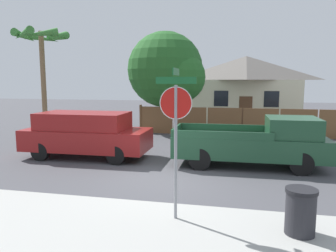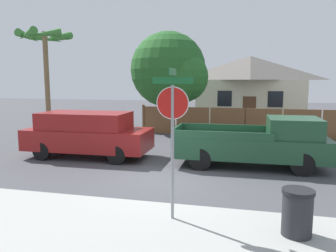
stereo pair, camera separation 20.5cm
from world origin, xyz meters
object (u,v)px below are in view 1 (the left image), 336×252
object	(u,v)px
palm_tree	(42,45)
orange_pickup	(256,142)
house	(245,87)
trash_bin	(300,211)
stop_sign	(176,119)
oak_tree	(168,71)
red_suv	(86,133)

from	to	relation	value
palm_tree	orange_pickup	distance (m)	13.14
house	trash_bin	distance (m)	19.92
palm_tree	orange_pickup	size ratio (longest dim) A/B	1.09
stop_sign	trash_bin	bearing A→B (deg)	-6.85
house	orange_pickup	distance (m)	14.59
stop_sign	orange_pickup	bearing A→B (deg)	66.76
oak_tree	stop_sign	bearing A→B (deg)	-77.10
house	orange_pickup	world-z (taller)	house
house	orange_pickup	size ratio (longest dim) A/B	1.52
red_suv	orange_pickup	world-z (taller)	red_suv
house	trash_bin	xyz separation A→B (m)	(0.81, -19.80, -2.10)
orange_pickup	stop_sign	distance (m)	5.62
oak_tree	palm_tree	bearing A→B (deg)	-157.59
orange_pickup	house	bearing A→B (deg)	89.92
red_suv	stop_sign	xyz separation A→B (m)	(4.65, -5.07, 1.29)
red_suv	trash_bin	xyz separation A→B (m)	(7.26, -5.30, -0.50)
trash_bin	stop_sign	bearing A→B (deg)	175.04
house	palm_tree	bearing A→B (deg)	-139.30
stop_sign	red_suv	bearing A→B (deg)	130.64
orange_pickup	trash_bin	size ratio (longest dim) A/B	5.68
palm_tree	oak_tree	bearing A→B (deg)	22.41
red_suv	stop_sign	world-z (taller)	stop_sign
oak_tree	palm_tree	distance (m)	7.33
stop_sign	trash_bin	xyz separation A→B (m)	(2.61, -0.23, -1.79)
oak_tree	orange_pickup	distance (m)	9.35
house	oak_tree	bearing A→B (deg)	-123.75
red_suv	trash_bin	world-z (taller)	red_suv
oak_tree	palm_tree	size ratio (longest dim) A/B	1.02
house	stop_sign	bearing A→B (deg)	-95.25
orange_pickup	stop_sign	world-z (taller)	stop_sign
oak_tree	red_suv	size ratio (longest dim) A/B	1.20
red_suv	orange_pickup	size ratio (longest dim) A/B	0.93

